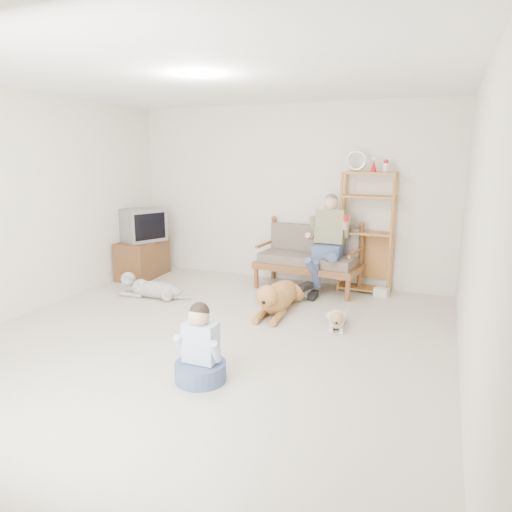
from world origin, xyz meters
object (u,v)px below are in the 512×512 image
at_px(loveseat, 309,256).
at_px(golden_retriever, 278,297).
at_px(etagere, 367,231).
at_px(tv_stand, 142,259).

relative_size(loveseat, golden_retriever, 1.04).
distance_m(loveseat, golden_retriever, 1.19).
height_order(etagere, tv_stand, etagere).
bearing_deg(etagere, tv_stand, -171.04).
bearing_deg(tv_stand, etagere, 5.48).
bearing_deg(loveseat, golden_retriever, -88.92).
distance_m(etagere, golden_retriever, 1.71).
bearing_deg(golden_retriever, etagere, 52.59).
relative_size(loveseat, tv_stand, 1.68).
distance_m(tv_stand, golden_retriever, 2.71).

